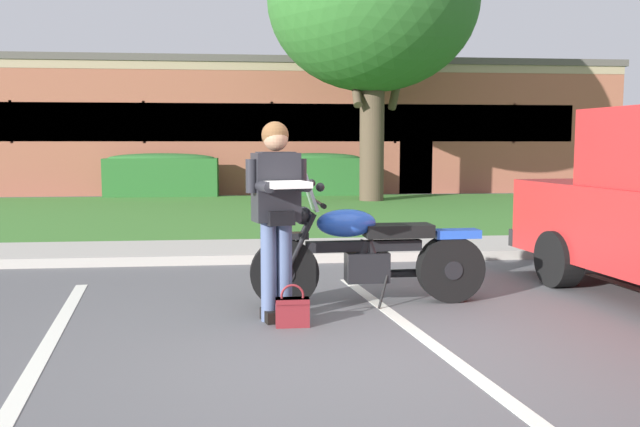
# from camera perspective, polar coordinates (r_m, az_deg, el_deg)

# --- Properties ---
(ground_plane) EXTENTS (140.00, 140.00, 0.00)m
(ground_plane) POSITION_cam_1_polar(r_m,az_deg,el_deg) (5.22, 3.25, -10.97)
(ground_plane) COLOR #565659
(curb_strip) EXTENTS (60.00, 0.20, 0.12)m
(curb_strip) POSITION_cam_1_polar(r_m,az_deg,el_deg) (8.62, -0.45, -3.76)
(curb_strip) COLOR #ADA89E
(curb_strip) RESTS_ON ground
(concrete_walk) EXTENTS (60.00, 1.50, 0.08)m
(concrete_walk) POSITION_cam_1_polar(r_m,az_deg,el_deg) (9.45, -0.94, -3.00)
(concrete_walk) COLOR #ADA89E
(concrete_walk) RESTS_ON ground
(grass_lawn) EXTENTS (60.00, 8.67, 0.06)m
(grass_lawn) POSITION_cam_1_polar(r_m,az_deg,el_deg) (14.48, -2.65, 0.11)
(grass_lawn) COLOR #3D752D
(grass_lawn) RESTS_ON ground
(stall_stripe_0) EXTENTS (0.68, 4.38, 0.01)m
(stall_stripe_0) POSITION_cam_1_polar(r_m,az_deg,el_deg) (5.57, -22.14, -10.27)
(stall_stripe_0) COLOR silver
(stall_stripe_0) RESTS_ON ground
(stall_stripe_1) EXTENTS (0.68, 4.38, 0.01)m
(stall_stripe_1) POSITION_cam_1_polar(r_m,az_deg,el_deg) (5.51, 8.36, -10.06)
(stall_stripe_1) COLOR silver
(stall_stripe_1) RESTS_ON ground
(motorcycle) EXTENTS (2.24, 0.82, 1.26)m
(motorcycle) POSITION_cam_1_polar(r_m,az_deg,el_deg) (6.36, 4.89, -3.37)
(motorcycle) COLOR black
(motorcycle) RESTS_ON ground
(rider_person) EXTENTS (0.54, 0.64, 1.70)m
(rider_person) POSITION_cam_1_polar(r_m,az_deg,el_deg) (5.68, -3.69, 0.79)
(rider_person) COLOR black
(rider_person) RESTS_ON ground
(handbag) EXTENTS (0.28, 0.13, 0.36)m
(handbag) POSITION_cam_1_polar(r_m,az_deg,el_deg) (5.63, -2.36, -8.16)
(handbag) COLOR maroon
(handbag) RESTS_ON ground
(shade_tree) EXTENTS (5.25, 5.25, 7.26)m
(shade_tree) POSITION_cam_1_polar(r_m,az_deg,el_deg) (17.46, 4.53, 17.47)
(shade_tree) COLOR #4C3D2D
(shade_tree) RESTS_ON ground
(hedge_left) EXTENTS (3.07, 0.90, 1.24)m
(hedge_left) POSITION_cam_1_polar(r_m,az_deg,el_deg) (19.06, -13.30, 3.25)
(hedge_left) COLOR #286028
(hedge_left) RESTS_ON ground
(hedge_center_left) EXTENTS (2.64, 0.90, 1.24)m
(hedge_center_left) POSITION_cam_1_polar(r_m,az_deg,el_deg) (18.99, -0.34, 3.40)
(hedge_center_left) COLOR #286028
(hedge_center_left) RESTS_ON ground
(brick_building) EXTENTS (21.70, 8.94, 4.04)m
(brick_building) POSITION_cam_1_polar(r_m,az_deg,el_deg) (24.12, -4.42, 7.20)
(brick_building) COLOR #93513D
(brick_building) RESTS_ON ground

